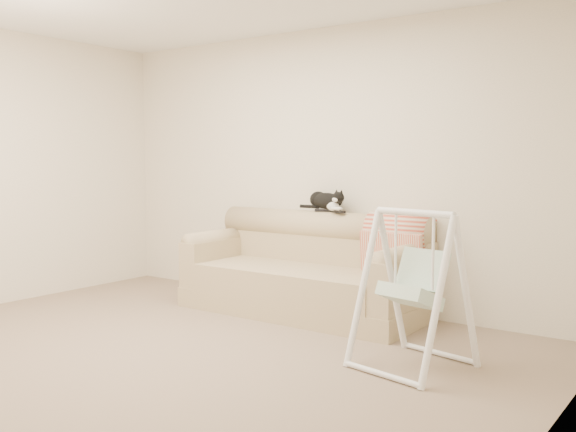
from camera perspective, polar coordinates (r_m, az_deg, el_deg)
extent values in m
plane|color=#7E6853|center=(4.73, -10.20, -11.95)|extent=(5.00, 5.00, 0.00)
cube|color=beige|center=(6.08, 3.31, 4.32)|extent=(5.00, 0.04, 2.60)
cube|color=beige|center=(3.23, 22.07, 3.36)|extent=(0.04, 4.00, 2.60)
cube|color=tan|center=(5.81, 1.17, -7.75)|extent=(2.20, 0.90, 0.18)
cube|color=tan|center=(5.67, 0.54, -5.89)|extent=(1.80, 0.68, 0.24)
cube|color=tan|center=(6.02, 3.01, -4.01)|extent=(2.20, 0.22, 0.50)
cylinder|color=tan|center=(5.98, 3.03, -0.91)|extent=(2.16, 0.28, 0.28)
cube|color=tan|center=(6.35, -6.22, -3.92)|extent=(0.20, 0.88, 0.42)
cylinder|color=tan|center=(6.32, -6.23, -2.04)|extent=(0.18, 0.84, 0.18)
cube|color=tan|center=(5.26, 10.13, -5.84)|extent=(0.20, 0.88, 0.42)
cylinder|color=tan|center=(5.22, 10.17, -3.58)|extent=(0.18, 0.84, 0.18)
cube|color=black|center=(5.94, 3.28, 0.52)|extent=(0.19, 0.09, 0.02)
cube|color=gray|center=(5.94, 3.28, 0.65)|extent=(0.11, 0.06, 0.01)
cube|color=black|center=(5.81, 4.52, 0.40)|extent=(0.17, 0.12, 0.02)
ellipsoid|color=black|center=(5.94, 3.49, 1.34)|extent=(0.38, 0.24, 0.15)
ellipsoid|color=black|center=(6.03, 2.71, 1.49)|extent=(0.20, 0.18, 0.15)
ellipsoid|color=white|center=(5.85, 3.99, 0.98)|extent=(0.16, 0.12, 0.11)
ellipsoid|color=black|center=(5.79, 4.47, 1.64)|extent=(0.13, 0.14, 0.11)
ellipsoid|color=white|center=(5.75, 4.21, 1.46)|extent=(0.07, 0.06, 0.04)
sphere|color=#BF7272|center=(5.74, 4.06, 1.45)|extent=(0.01, 0.01, 0.01)
cone|color=black|center=(5.81, 4.33, 2.17)|extent=(0.05, 0.05, 0.05)
cone|color=black|center=(5.77, 4.77, 2.14)|extent=(0.06, 0.07, 0.05)
sphere|color=#9C6A2A|center=(5.77, 4.06, 1.70)|extent=(0.02, 0.02, 0.02)
sphere|color=#9C6A2A|center=(5.74, 4.34, 1.69)|extent=(0.02, 0.02, 0.02)
ellipsoid|color=white|center=(5.79, 4.16, 0.69)|extent=(0.08, 0.10, 0.03)
ellipsoid|color=white|center=(5.75, 4.51, 0.66)|extent=(0.08, 0.10, 0.03)
cylinder|color=black|center=(6.03, 1.93, 0.85)|extent=(0.20, 0.06, 0.03)
cylinder|color=#C4432D|center=(5.59, 9.95, -1.39)|extent=(0.56, 0.33, 0.33)
cube|color=#C4432D|center=(5.46, 9.14, -3.64)|extent=(0.56, 0.09, 0.42)
cylinder|color=white|center=(4.39, 6.67, -6.30)|extent=(0.12, 0.37, 1.04)
cylinder|color=white|center=(4.63, 9.25, -5.73)|extent=(0.12, 0.37, 1.04)
cylinder|color=white|center=(4.04, 13.17, -7.39)|extent=(0.12, 0.37, 1.04)
cylinder|color=white|center=(4.30, 15.56, -6.68)|extent=(0.12, 0.37, 1.04)
cylinder|color=white|center=(4.26, 11.18, 0.30)|extent=(0.59, 0.16, 0.05)
cylinder|color=white|center=(4.21, 8.32, -13.73)|extent=(0.59, 0.15, 0.04)
cylinder|color=white|center=(4.71, 13.31, -11.79)|extent=(0.59, 0.15, 0.04)
cube|color=white|center=(4.31, 10.79, -7.02)|extent=(0.40, 0.37, 0.20)
cube|color=white|center=(4.39, 11.89, -4.69)|extent=(0.37, 0.22, 0.28)
cylinder|color=white|center=(4.37, 9.55, -2.79)|extent=(0.02, 0.02, 0.49)
cylinder|color=white|center=(4.20, 12.77, -3.17)|extent=(0.02, 0.02, 0.49)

